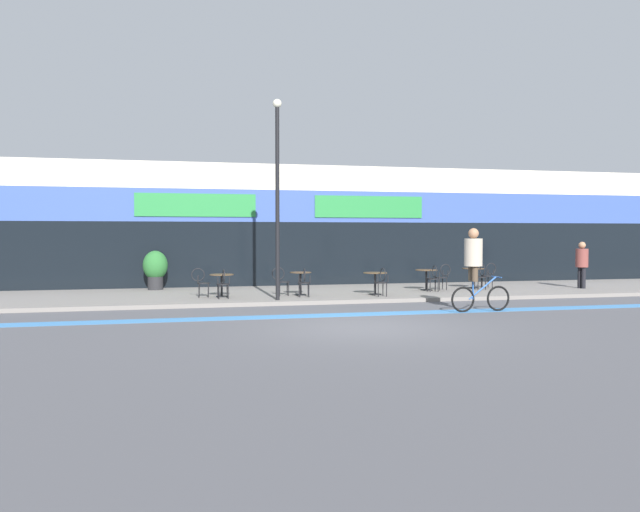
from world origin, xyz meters
name	(u,v)px	position (x,y,z in m)	size (l,w,h in m)	color
ground_plane	(364,327)	(0.00, 0.00, 0.00)	(120.00, 120.00, 0.00)	#4C4C51
sidewalk_slab	(300,294)	(0.00, 7.25, 0.06)	(40.00, 5.50, 0.12)	slate
storefront_facade	(277,227)	(0.00, 11.96, 2.34)	(40.00, 4.06, 4.69)	beige
bike_lane_stripe	(339,315)	(0.00, 2.18, 0.00)	(36.00, 0.70, 0.01)	#3D7AB7
bistro_table_0	(222,281)	(-2.66, 6.30, 0.63)	(0.74, 0.74, 0.70)	black
bistro_table_1	(301,279)	(-0.17, 6.25, 0.65)	(0.67, 0.67, 0.74)	black
bistro_table_2	(375,279)	(2.19, 5.86, 0.64)	(0.77, 0.77, 0.72)	black
bistro_table_3	(426,275)	(4.41, 6.94, 0.64)	(0.77, 0.77, 0.71)	black
bistro_table_4	(473,274)	(6.37, 7.33, 0.64)	(0.78, 0.78, 0.72)	black
cafe_chair_0_near	(223,282)	(-2.66, 5.67, 0.64)	(0.42, 0.58, 0.90)	black
cafe_chair_0_side	(201,281)	(-3.29, 6.30, 0.64)	(0.59, 0.43, 0.90)	black
cafe_chair_1_near	(304,280)	(-0.18, 5.63, 0.64)	(0.45, 0.60, 0.90)	black
cafe_chair_1_side	(281,279)	(-0.80, 6.26, 0.64)	(0.58, 0.41, 0.90)	black
cafe_chair_2_near	(382,280)	(2.20, 5.23, 0.64)	(0.43, 0.59, 0.90)	black
cafe_chair_3_near	(434,277)	(4.40, 6.31, 0.64)	(0.42, 0.59, 0.90)	black
cafe_chair_3_side	(443,275)	(5.03, 6.95, 0.64)	(0.59, 0.43, 0.90)	black
cafe_chair_4_near	(481,275)	(6.36, 6.71, 0.64)	(0.42, 0.59, 0.90)	black
cafe_chair_4_side	(489,274)	(6.99, 7.34, 0.64)	(0.59, 0.42, 0.90)	black
planter_pot	(155,268)	(-4.74, 9.33, 0.88)	(0.85, 0.85, 1.36)	#232326
lamp_post	(277,186)	(-1.12, 4.99, 3.48)	(0.26, 0.26, 5.90)	black
cyclist_0	(475,262)	(3.68, 1.97, 1.33)	(1.74, 0.52, 2.23)	black
pedestrian_near_end	(582,261)	(10.14, 6.38, 1.11)	(0.52, 0.52, 1.67)	black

